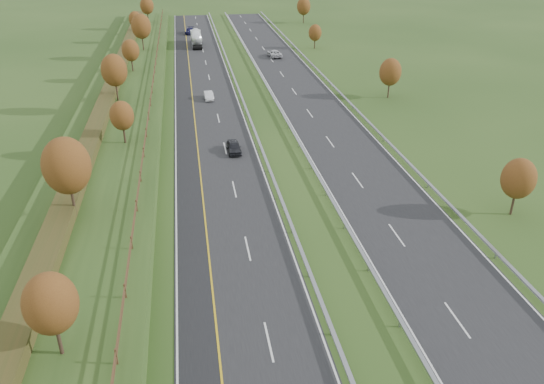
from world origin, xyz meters
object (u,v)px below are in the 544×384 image
Objects in this scene: road_tanker at (196,38)px; car_dark_near at (234,147)px; car_small_far at (190,31)px; car_silver_mid at (208,95)px; car_oncoming at (274,53)px.

car_dark_near is at bearing -88.15° from road_tanker.
road_tanker is 67.36m from car_dark_near.
car_silver_mid is at bearing -81.31° from car_small_far.
car_silver_mid is (-1.87, 23.37, -0.06)m from car_dark_near.
car_dark_near is 0.76× the size of car_oncoming.
road_tanker is 2.74× the size of car_dark_near.
car_dark_near is at bearing 70.89° from car_oncoming.
car_dark_near is at bearing -87.76° from car_silver_mid.
car_oncoming is (16.25, -14.95, -1.07)m from road_tanker.
car_small_far is 0.97× the size of car_oncoming.
car_small_far is (-1.50, 59.35, 0.12)m from car_silver_mid.
car_small_far is (-3.37, 82.73, 0.06)m from car_dark_near.
road_tanker is 22.11m from car_oncoming.
car_dark_near is (2.18, -67.32, -1.12)m from road_tanker.
road_tanker is 2.14× the size of car_small_far.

